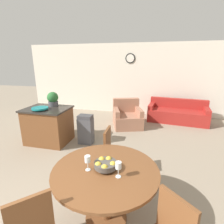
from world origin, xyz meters
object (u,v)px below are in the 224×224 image
Objects in this scene: dining_chair_far_side at (114,152)px; potted_plant at (53,99)px; teal_bowl at (40,108)px; wine_glass_right at (118,166)px; wine_glass_left at (88,160)px; kitchen_island at (49,125)px; fruit_bowl at (105,164)px; couch at (177,114)px; dining_table at (106,181)px; trash_bin at (86,129)px; armchair at (127,117)px.

potted_plant reaches higher than dining_chair_far_side.
wine_glass_right is at bearing -38.71° from teal_bowl.
dining_chair_far_side is at bearing 84.18° from wine_glass_left.
kitchen_island is 0.53m from teal_bowl.
potted_plant is (-2.03, 2.17, 0.26)m from fruit_bowl.
fruit_bowl is at bearing -100.20° from couch.
wine_glass_left is at bearing -160.69° from dining_table.
kitchen_island reaches higher than trash_bin.
dining_chair_far_side is 2.22m from kitchen_island.
dining_chair_far_side is at bearing -33.67° from potted_plant.
wine_glass_right is 0.09× the size of couch.
kitchen_island is 2.42m from armchair.
potted_plant reaches higher than wine_glass_right.
wine_glass_left reaches higher than armchair.
fruit_bowl is 4.66m from couch.
trash_bin is at bearing -141.58° from dining_chair_far_side.
wine_glass_left is 3.67m from armchair.
potted_plant reaches higher than armchair.
fruit_bowl is at bearing 148.61° from wine_glass_right.
couch is (3.42, 2.51, -0.19)m from kitchen_island.
wine_glass_left is at bearing -50.71° from potted_plant.
dining_chair_far_side is 2.23m from teal_bowl.
dining_table is 1.21× the size of kitchen_island.
potted_plant reaches higher than kitchen_island.
fruit_bowl is at bearing -42.90° from kitchen_island.
wine_glass_right is 3.07m from kitchen_island.
wine_glass_right is at bearing 14.22° from dining_chair_far_side.
dining_table is at bearing 148.48° from wine_glass_right.
armchair is (-0.46, 3.66, -0.62)m from wine_glass_right.
wine_glass_left is 0.17× the size of armchair.
couch is (1.17, 4.54, -0.64)m from wine_glass_right.
trash_bin is at bearing 113.01° from wine_glass_left.
wine_glass_left is 0.25× the size of trash_bin.
wine_glass_left is 2.77m from kitchen_island.
dining_table is 6.88× the size of wine_glass_right.
dining_table is 1.15× the size of armchair.
potted_plant is 1.17m from trash_bin.
wine_glass_left is at bearing -46.85° from kitchen_island.
dining_chair_far_side is 4.88× the size of wine_glass_left.
dining_table is at bearing -46.84° from potted_plant.
kitchen_island is 0.95× the size of armchair.
wine_glass_left is at bearing -43.22° from teal_bowl.
teal_bowl is (-2.30, 1.85, 0.04)m from wine_glass_right.
kitchen_island is at bearing -98.71° from potted_plant.
dining_table is 2.36m from trash_bin.
dining_table is 0.89m from dining_chair_far_side.
teal_bowl reaches higher than kitchen_island.
dining_table is 3.01m from potted_plant.
wine_glass_left is at bearing -66.99° from trash_bin.
wine_glass_right reaches higher than kitchen_island.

